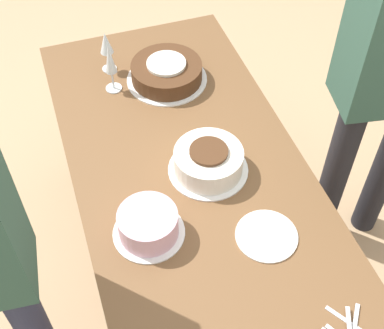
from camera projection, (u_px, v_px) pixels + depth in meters
name	position (u px, v px, depth m)	size (l,w,h in m)	color
ground_plane	(192.00, 279.00, 2.37)	(12.00, 12.00, 0.00)	tan
dining_table	(192.00, 193.00, 1.89)	(1.73, 0.79, 0.73)	brown
cake_center_white	(208.00, 160.00, 1.79)	(0.27, 0.27, 0.10)	white
cake_front_chocolate	(167.00, 72.00, 2.10)	(0.32, 0.32, 0.09)	white
cake_back_decorated	(148.00, 225.00, 1.62)	(0.23, 0.23, 0.10)	white
wine_glass_near	(110.00, 62.00, 2.00)	(0.06, 0.06, 0.21)	silver
wine_glass_far	(106.00, 45.00, 2.09)	(0.06, 0.06, 0.18)	silver
dessert_plate_left	(267.00, 236.00, 1.65)	(0.19, 0.19, 0.01)	white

